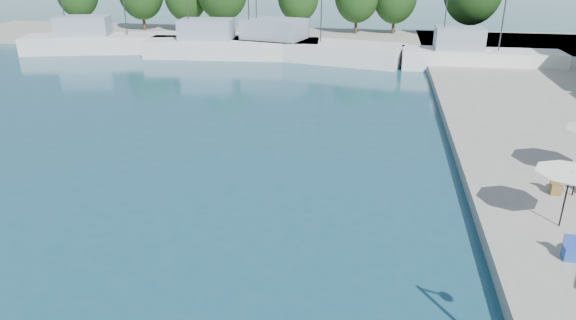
% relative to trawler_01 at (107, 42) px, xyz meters
% --- Properties ---
extents(quay_far, '(90.00, 16.00, 0.60)m').
position_rel_trawler_01_xyz_m(quay_far, '(19.91, 10.65, -0.77)').
color(quay_far, gray).
rests_on(quay_far, ground).
extents(trawler_01, '(18.72, 9.55, 10.20)m').
position_rel_trawler_01_xyz_m(trawler_01, '(0.00, 0.00, 0.00)').
color(trawler_01, silver).
rests_on(trawler_01, ground).
extents(trawler_02, '(18.15, 6.30, 10.20)m').
position_rel_trawler_01_xyz_m(trawler_02, '(13.96, -0.54, 0.00)').
color(trawler_02, silver).
rests_on(trawler_02, ground).
extents(trawler_03, '(21.21, 9.96, 10.20)m').
position_rel_trawler_01_xyz_m(trawler_03, '(21.06, 0.21, -0.00)').
color(trawler_03, silver).
rests_on(trawler_03, ground).
extents(trawler_04, '(14.36, 3.98, 10.20)m').
position_rel_trawler_01_xyz_m(trawler_04, '(38.37, -2.47, 0.00)').
color(trawler_04, silver).
rests_on(trawler_04, ground).
extents(umbrella_white, '(2.48, 2.48, 2.17)m').
position_rel_trawler_01_xyz_m(umbrella_white, '(36.75, -33.82, 1.45)').
color(umbrella_white, black).
rests_on(umbrella_white, quay_right).
extents(cafe_table_03, '(1.82, 0.70, 0.76)m').
position_rel_trawler_01_xyz_m(cafe_table_03, '(38.08, -30.93, -0.18)').
color(cafe_table_03, black).
rests_on(cafe_table_03, quay_right).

